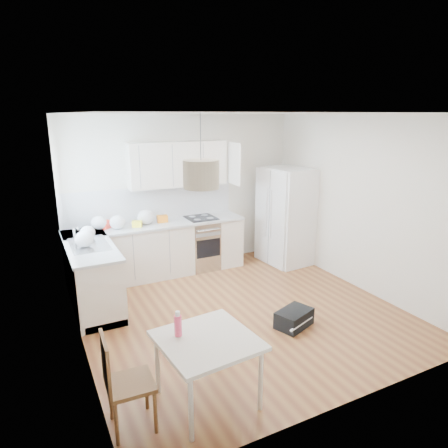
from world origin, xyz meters
name	(u,v)px	position (x,y,z in m)	size (l,w,h in m)	color
floor	(240,311)	(0.00, 0.00, 0.00)	(4.20, 4.20, 0.00)	brown
ceiling	(242,113)	(0.00, 0.00, 2.70)	(4.20, 4.20, 0.00)	white
wall_back	(184,192)	(0.00, 2.10, 1.35)	(4.20, 4.20, 0.00)	silver
wall_left	(74,240)	(-2.10, 0.00, 1.35)	(4.20, 4.20, 0.00)	silver
wall_right	(359,203)	(2.10, 0.00, 1.35)	(4.20, 4.20, 0.00)	silver
window_glassblock	(61,188)	(-2.09, 1.15, 1.75)	(0.02, 1.00, 1.00)	#BFE0F9
cabinets_back	(159,250)	(-0.60, 1.80, 0.44)	(3.00, 0.60, 0.88)	white
cabinets_left	(91,275)	(-1.80, 1.20, 0.44)	(0.60, 1.80, 0.88)	white
counter_back	(157,225)	(-0.60, 1.80, 0.90)	(3.02, 0.64, 0.04)	#AEB1B3
counter_left	(89,245)	(-1.80, 1.20, 0.90)	(0.64, 1.82, 0.04)	#AEB1B3
backsplash_back	(151,203)	(-0.60, 2.09, 1.21)	(3.00, 0.01, 0.58)	white
backsplash_left	(64,226)	(-2.09, 1.20, 1.21)	(0.01, 1.80, 0.58)	white
upper_cabinets	(178,164)	(-0.15, 1.94, 1.88)	(1.70, 0.32, 0.75)	white
range_oven	(201,244)	(0.20, 1.80, 0.44)	(0.50, 0.61, 0.88)	#B1B3B6
sink	(89,245)	(-1.80, 1.15, 0.92)	(0.50, 0.80, 0.16)	#B1B3B6
refrigerator	(287,216)	(1.74, 1.36, 0.88)	(0.85, 0.88, 1.77)	white
dining_table	(207,345)	(-1.16, -1.46, 0.61)	(0.93, 0.93, 0.68)	beige
dining_chair	(131,381)	(-1.89, -1.46, 0.46)	(0.39, 0.39, 0.92)	#523418
drink_bottle	(178,324)	(-1.38, -1.29, 0.80)	(0.07, 0.07, 0.25)	#F3436A
gym_bag	(294,318)	(0.43, -0.68, 0.11)	(0.49, 0.32, 0.22)	black
pendant_lamp	(201,174)	(-1.11, -1.28, 2.18)	(0.32, 0.32, 0.25)	#C7B499
grocery_bag_a	(99,223)	(-1.53, 1.85, 1.03)	(0.25, 0.21, 0.22)	white
grocery_bag_b	(118,222)	(-1.26, 1.76, 1.03)	(0.25, 0.21, 0.22)	white
grocery_bag_c	(146,217)	(-0.78, 1.82, 1.05)	(0.28, 0.24, 0.25)	white
grocery_bag_d	(87,233)	(-1.77, 1.41, 1.02)	(0.22, 0.19, 0.20)	white
grocery_bag_e	(84,239)	(-1.87, 1.06, 1.03)	(0.25, 0.21, 0.23)	white
snack_orange	(162,219)	(-0.50, 1.84, 0.98)	(0.17, 0.11, 0.12)	orange
snack_yellow	(137,224)	(-0.96, 1.73, 0.97)	(0.15, 0.09, 0.10)	yellow
snack_red	(106,225)	(-1.43, 1.88, 0.98)	(0.18, 0.11, 0.12)	red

